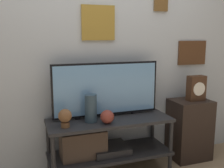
# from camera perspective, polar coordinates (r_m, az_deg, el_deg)

# --- Properties ---
(wall_back) EXTENTS (6.40, 0.08, 2.70)m
(wall_back) POSITION_cam_1_polar(r_m,az_deg,el_deg) (2.74, -2.32, 9.53)
(wall_back) COLOR #B2BCC6
(wall_back) RESTS_ON ground_plane
(media_console) EXTENTS (1.23, 0.45, 0.59)m
(media_console) POSITION_cam_1_polar(r_m,az_deg,el_deg) (2.65, -2.71, -12.35)
(media_console) COLOR #232326
(media_console) RESTS_ON ground_plane
(television) EXTENTS (1.09, 0.05, 0.55)m
(television) POSITION_cam_1_polar(r_m,az_deg,el_deg) (2.62, -1.21, -1.10)
(television) COLOR black
(television) RESTS_ON media_console
(vase_tall_ceramic) EXTENTS (0.11, 0.11, 0.27)m
(vase_tall_ceramic) POSITION_cam_1_polar(r_m,az_deg,el_deg) (2.50, -4.64, -5.29)
(vase_tall_ceramic) COLOR #2D4251
(vase_tall_ceramic) RESTS_ON media_console
(vase_round_glass) EXTENTS (0.13, 0.13, 0.13)m
(vase_round_glass) POSITION_cam_1_polar(r_m,az_deg,el_deg) (2.46, -1.05, -7.15)
(vase_round_glass) COLOR brown
(vase_round_glass) RESTS_ON media_console
(decorative_bust) EXTENTS (0.12, 0.12, 0.17)m
(decorative_bust) POSITION_cam_1_polar(r_m,az_deg,el_deg) (2.39, -10.19, -7.07)
(decorative_bust) COLOR brown
(decorative_bust) RESTS_ON media_console
(side_table) EXTENTS (0.43, 0.34, 0.68)m
(side_table) POSITION_cam_1_polar(r_m,az_deg,el_deg) (3.17, 16.47, -9.40)
(side_table) COLOR black
(side_table) RESTS_ON ground_plane
(mantel_clock) EXTENTS (0.20, 0.11, 0.28)m
(mantel_clock) POSITION_cam_1_polar(r_m,az_deg,el_deg) (3.05, 17.87, -0.87)
(mantel_clock) COLOR #422819
(mantel_clock) RESTS_ON side_table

